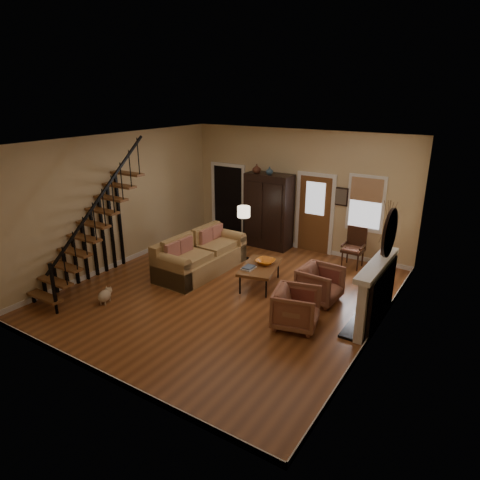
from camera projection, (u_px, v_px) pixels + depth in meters
The scene contains 15 objects.
room at pixel (252, 207), 10.60m from camera, with size 7.00×7.33×3.30m.
staircase at pixel (87, 219), 9.34m from camera, with size 0.94×2.80×3.20m, color brown, non-canonical shape.
fireplace at pixel (378, 288), 8.06m from camera, with size 0.33×1.95×2.30m.
armoire at pixel (269, 211), 12.00m from camera, with size 1.30×0.60×2.10m, color black, non-canonical shape.
vase_a at pixel (257, 169), 11.71m from camera, with size 0.24×0.24×0.25m, color #4C2619.
vase_b at pixel (269, 171), 11.51m from camera, with size 0.20×0.20×0.21m, color #334C60.
sofa at pixel (201, 254), 10.47m from camera, with size 1.06×2.45×0.91m, color #A27D49, non-canonical shape.
coffee_table at pixel (260, 275), 9.79m from camera, with size 0.75×1.28×0.49m, color brown, non-canonical shape.
bowl at pixel (265, 262), 9.79m from camera, with size 0.44×0.44×0.11m, color orange.
books at pixel (249, 268), 9.52m from camera, with size 0.23×0.32×0.06m, color beige, non-canonical shape.
armchair_left at pixel (296, 308), 8.04m from camera, with size 0.81×0.84×0.76m, color brown.
armchair_right at pixel (320, 284), 9.04m from camera, with size 0.81×0.84×0.76m, color brown.
floor_lamp at pixel (244, 233), 11.17m from camera, with size 0.33×0.33×1.44m, color black, non-canonical shape.
side_chair at pixel (353, 248), 10.73m from camera, with size 0.54×0.54×1.02m, color #351C11, non-canonical shape.
dog at pixel (105, 297), 9.00m from camera, with size 0.24×0.41×0.30m, color #C8AD89, non-canonical shape.
Camera 1 is at (4.86, -7.05, 4.27)m, focal length 32.00 mm.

